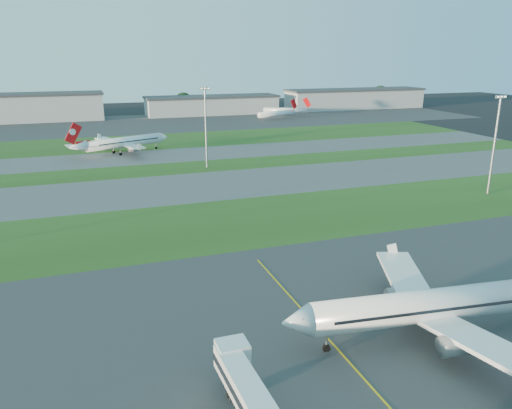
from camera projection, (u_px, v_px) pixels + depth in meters
name	position (u px, v px, depth m)	size (l,w,h in m)	color
ground	(301.00, 357.00, 61.40)	(700.00, 700.00, 0.00)	black
apron_near	(301.00, 357.00, 61.40)	(300.00, 70.00, 0.01)	#333335
grass_strip_a	(202.00, 225.00, 108.36)	(300.00, 34.00, 0.01)	#284517
taxiway_a	(174.00, 188.00, 138.16)	(300.00, 32.00, 0.01)	#515154
grass_strip_b	(160.00, 170.00, 160.74)	(300.00, 18.00, 0.01)	#284517
taxiway_b	(151.00, 157.00, 180.61)	(300.00, 26.00, 0.01)	#515154
grass_strip_c	(140.00, 142.00, 210.42)	(300.00, 40.00, 0.01)	#284517
apron_far	(126.00, 124.00, 264.61)	(400.00, 80.00, 0.01)	#333335
yellow_line	(337.00, 349.00, 62.98)	(0.25, 60.00, 0.02)	gold
airliner_parked	(436.00, 306.00, 64.39)	(41.58, 35.11, 12.99)	white
airliner_taxiing	(124.00, 142.00, 185.68)	(35.48, 30.17, 11.77)	white
mini_jet_near	(277.00, 114.00, 283.27)	(27.58, 11.54, 9.48)	white
mini_jet_far	(285.00, 110.00, 299.63)	(27.14, 12.76, 9.48)	white
light_mast_centre	(206.00, 122.00, 159.41)	(3.20, 0.70, 25.80)	gray
light_mast_east	(495.00, 138.00, 128.80)	(3.20, 0.70, 25.80)	gray
hangar_west	(36.00, 107.00, 275.23)	(71.40, 23.00, 15.20)	#ABADB4
hangar_east	(212.00, 105.00, 307.51)	(81.60, 23.00, 11.20)	#ABADB4
hangar_far_east	(355.00, 99.00, 338.92)	(96.90, 23.00, 13.20)	#ABADB4
tree_mid_west	(84.00, 107.00, 293.61)	(9.90, 9.90, 10.80)	black
tree_mid_east	(184.00, 102.00, 315.06)	(11.55, 11.55, 12.60)	black
tree_east	(294.00, 100.00, 337.21)	(10.45, 10.45, 11.40)	black
tree_far_east	(380.00, 94.00, 362.64)	(12.65, 12.65, 13.80)	black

